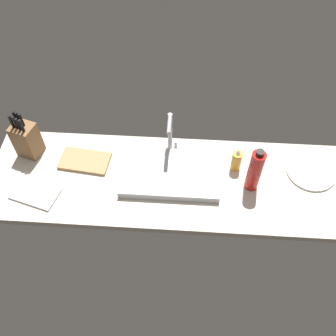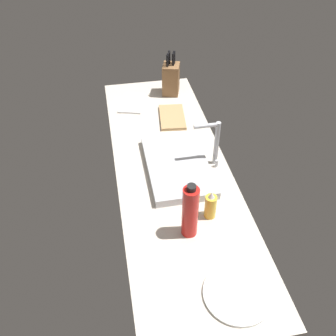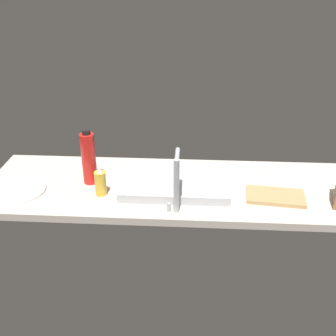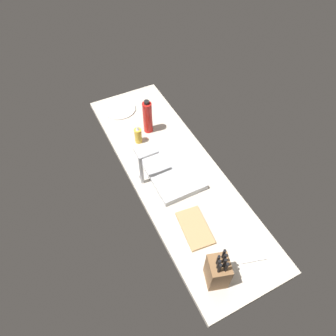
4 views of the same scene
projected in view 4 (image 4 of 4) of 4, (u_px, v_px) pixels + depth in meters
countertop_slab at (173, 172)px, 204.96cm from camera, size 182.70×56.70×3.50cm
sink_basin at (169, 168)px, 202.06cm from camera, size 49.55×29.95×4.14cm
faucet at (143, 167)px, 186.40cm from camera, size 5.50×13.13×24.56cm
knife_block at (218, 271)px, 150.20cm from camera, size 13.84×13.05×27.29cm
cutting_board at (195, 228)px, 175.72cm from camera, size 27.03×17.20×1.80cm
soap_bottle at (138, 135)px, 215.44cm from camera, size 5.13×5.13×14.18cm
water_bottle at (148, 117)px, 217.57cm from camera, size 6.69×6.69×26.99cm
dinner_plate at (120, 109)px, 241.77cm from camera, size 25.19×25.19×1.20cm
dish_towel at (247, 242)px, 170.47cm from camera, size 25.61×19.61×1.20cm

